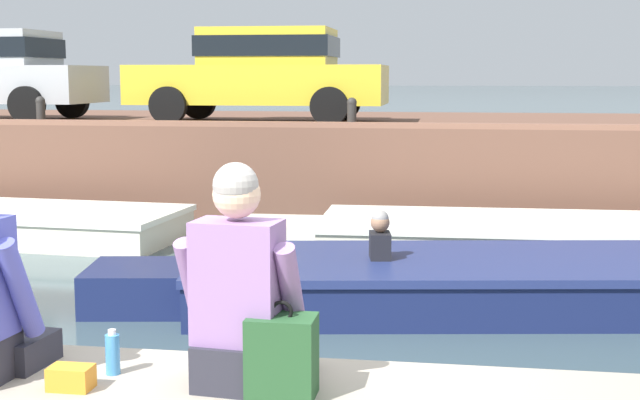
{
  "coord_description": "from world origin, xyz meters",
  "views": [
    {
      "loc": [
        0.93,
        -4.0,
        2.3
      ],
      "look_at": [
        -0.22,
        3.18,
        1.28
      ],
      "focal_mm": 50.0,
      "sensor_mm": 36.0,
      "label": 1
    }
  ],
  "objects": [
    {
      "name": "car_left_inner_yellow",
      "position": [
        -2.37,
        10.61,
        2.37
      ],
      "size": [
        4.21,
        1.95,
        1.54
      ],
      "color": "yellow",
      "rests_on": "far_quay_wall"
    },
    {
      "name": "boat_moored_central_cream",
      "position": [
        1.67,
        7.5,
        0.23
      ],
      "size": [
        6.74,
        2.13,
        0.47
      ],
      "color": "silver",
      "rests_on": "ground"
    },
    {
      "name": "ground_plane",
      "position": [
        0.0,
        4.54,
        0.0
      ],
      "size": [
        400.0,
        400.0,
        0.0
      ],
      "primitive_type": "plane",
      "color": "#3D5156"
    },
    {
      "name": "boat_moored_west_cream",
      "position": [
        -5.53,
        7.62,
        0.22
      ],
      "size": [
        5.74,
        2.26,
        0.44
      ],
      "color": "silver",
      "rests_on": "ground"
    },
    {
      "name": "person_seated_right",
      "position": [
        0.02,
        -0.41,
        1.35
      ],
      "size": [
        0.56,
        0.56,
        0.97
      ],
      "color": "#282833",
      "rests_on": "near_quay"
    },
    {
      "name": "far_quay_wall",
      "position": [
        0.0,
        12.09,
        0.76
      ],
      "size": [
        60.0,
        6.0,
        1.53
      ],
      "primitive_type": "cube",
      "color": "brown",
      "rests_on": "ground"
    },
    {
      "name": "motorboat_passing",
      "position": [
        0.67,
        4.74,
        0.25
      ],
      "size": [
        6.51,
        2.79,
        0.98
      ],
      "color": "navy",
      "rests_on": "ground"
    },
    {
      "name": "bottle_drink",
      "position": [
        -0.58,
        -0.37,
        1.07
      ],
      "size": [
        0.06,
        0.06,
        0.2
      ],
      "color": "#3F8CCC",
      "rests_on": "near_quay"
    },
    {
      "name": "snack_bag",
      "position": [
        -0.68,
        -0.58,
        1.03
      ],
      "size": [
        0.18,
        0.12,
        0.1
      ],
      "primitive_type": "cube",
      "color": "orange",
      "rests_on": "near_quay"
    },
    {
      "name": "backpack_on_ledge",
      "position": [
        0.22,
        -0.51,
        1.14
      ],
      "size": [
        0.28,
        0.24,
        0.41
      ],
      "color": "#234C28",
      "rests_on": "near_quay"
    },
    {
      "name": "far_wall_coping",
      "position": [
        0.0,
        9.21,
        1.57
      ],
      "size": [
        60.0,
        0.24,
        0.08
      ],
      "primitive_type": "cube",
      "color": "brown",
      "rests_on": "far_quay_wall"
    },
    {
      "name": "mooring_bollard_west",
      "position": [
        -5.71,
        9.34,
        1.77
      ],
      "size": [
        0.15,
        0.15,
        0.44
      ],
      "color": "#2D2B28",
      "rests_on": "far_quay_wall"
    },
    {
      "name": "mooring_bollard_mid",
      "position": [
        -0.72,
        9.34,
        1.77
      ],
      "size": [
        0.15,
        0.15,
        0.44
      ],
      "color": "#2D2B28",
      "rests_on": "far_quay_wall"
    }
  ]
}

